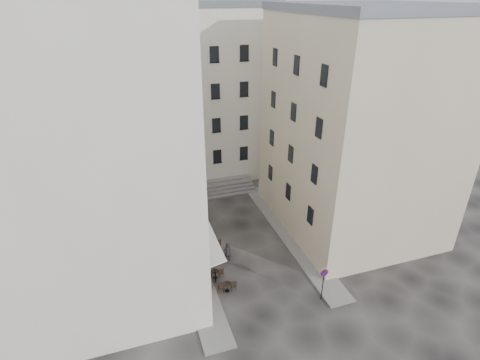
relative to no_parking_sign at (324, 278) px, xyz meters
name	(u,v)px	position (x,y,z in m)	size (l,w,h in m)	color
ground	(252,265)	(-3.30, 5.01, -1.91)	(90.00, 90.00, 0.00)	black
sidewalk_left	(186,246)	(-7.80, 9.01, -1.85)	(2.00, 22.00, 0.12)	slate
sidewalk_right	(288,233)	(1.20, 8.01, -1.85)	(2.00, 18.00, 0.12)	slate
building_left	(89,145)	(-13.80, 8.01, 8.40)	(12.20, 16.20, 20.60)	beige
building_right	(358,125)	(7.20, 8.51, 7.40)	(12.20, 14.20, 18.60)	#BDB28D
building_back	(186,93)	(-4.30, 24.01, 7.40)	(18.20, 10.20, 18.60)	beige
cafe_storefront	(195,249)	(-7.62, 6.01, -0.03)	(1.74, 7.30, 3.50)	#4D0B0B
stone_steps	(212,189)	(-3.30, 17.58, -1.51)	(9.00, 3.15, 0.80)	#5C5957
bollard_near	(216,276)	(-6.55, 4.01, -1.38)	(0.12, 0.12, 0.98)	black
bollard_mid	(205,249)	(-6.55, 7.51, -1.38)	(0.12, 0.12, 0.98)	black
bollard_far	(196,226)	(-6.55, 11.01, -1.38)	(0.12, 0.12, 0.98)	black
no_parking_sign	(324,278)	(0.00, 0.00, 0.00)	(0.61, 0.10, 2.69)	black
bistro_table_a	(227,286)	(-6.02, 2.84, -1.45)	(1.27, 0.60, 0.89)	black
bistro_table_b	(215,274)	(-6.49, 4.43, -1.47)	(1.23, 0.57, 0.86)	black
bistro_table_c	(212,257)	(-6.19, 6.46, -1.50)	(1.13, 0.53, 0.80)	black
bistro_table_d	(212,245)	(-5.79, 7.88, -1.41)	(1.38, 0.65, 0.97)	black
bistro_table_e	(202,230)	(-6.12, 10.21, -1.42)	(1.37, 0.64, 0.96)	black
pedestrian	(227,252)	(-5.03, 6.11, -1.07)	(0.61, 0.40, 1.68)	black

